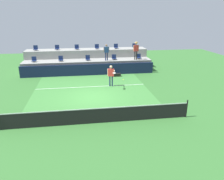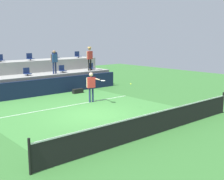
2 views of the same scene
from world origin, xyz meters
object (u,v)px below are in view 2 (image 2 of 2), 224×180
Objects in this scene: stadium_chair_upper_mid_right at (30,57)px; tennis_ball at (131,84)px; stadium_chair_lower_far_right at (91,67)px; equipment_bag at (78,91)px; spectator_with_hat at (90,56)px; stadium_chair_upper_far_right at (78,55)px; spectator_leaning_on_rail at (54,60)px; stadium_chair_lower_right at (62,69)px; stadium_chair_lower_center at (27,72)px; stadium_chair_upper_mid_left at (0,59)px; stadium_chair_upper_right at (55,56)px; tennis_player at (92,84)px.

stadium_chair_upper_mid_right is 9.63m from tennis_ball.
equipment_bag is (-2.70, -2.04, -1.31)m from stadium_chair_lower_far_right.
tennis_ball is (-2.78, -7.34, -1.00)m from spectator_with_hat.
spectator_leaning_on_rail is (-3.44, -2.18, -0.08)m from stadium_chair_upper_far_right.
equipment_bag is (-0.05, -2.04, -1.31)m from stadium_chair_lower_right.
stadium_chair_lower_center is 1.00× the size of stadium_chair_upper_mid_right.
equipment_bag is (-2.65, -3.84, -2.16)m from stadium_chair_upper_far_right.
stadium_chair_upper_mid_left and stadium_chair_upper_mid_right have the same top height.
stadium_chair_upper_right reaches higher than stadium_chair_lower_right.
spectator_leaning_on_rail reaches higher than stadium_chair_upper_far_right.
stadium_chair_upper_right reaches higher than tennis_ball.
stadium_chair_lower_center is 1.00× the size of stadium_chair_lower_right.
stadium_chair_upper_mid_left is 0.32× the size of spectator_leaning_on_rail.
stadium_chair_upper_far_right is at bearing 79.98° from spectator_with_hat.
stadium_chair_upper_mid_right is 0.68× the size of equipment_bag.
stadium_chair_lower_center is 1.00× the size of stadium_chair_upper_right.
stadium_chair_upper_mid_right and stadium_chair_upper_far_right have the same top height.
spectator_with_hat is at bearing -100.02° from stadium_chair_upper_far_right.
stadium_chair_upper_far_right is at bearing 32.40° from spectator_leaning_on_rail.
stadium_chair_upper_far_right reaches higher than equipment_bag.
stadium_chair_upper_right is (3.22, 1.80, 0.85)m from stadium_chair_lower_center.
stadium_chair_lower_far_right is 1.00× the size of stadium_chair_upper_right.
stadium_chair_upper_far_right is 10.08m from tennis_ball.
spectator_with_hat is 2.40× the size of equipment_bag.
spectator_with_hat reaches higher than stadium_chair_lower_far_right.
stadium_chair_upper_right is 2.78m from spectator_with_hat.
stadium_chair_lower_right is 7.65× the size of tennis_ball.
spectator_leaning_on_rail is 0.90× the size of spectator_with_hat.
stadium_chair_lower_center is 7.65× the size of tennis_ball.
spectator_with_hat is at bearing -29.69° from stadium_chair_upper_mid_right.
stadium_chair_lower_center is 1.00× the size of stadium_chair_upper_mid_left.
stadium_chair_upper_right is at bearing 128.13° from spectator_with_hat.
tennis_player is at bearing -108.67° from equipment_bag.
stadium_chair_lower_center is 2.72m from stadium_chair_lower_right.
tennis_ball is at bearing -71.31° from stadium_chair_upper_mid_left.
stadium_chair_lower_center reaches higher than tennis_ball.
stadium_chair_lower_center reaches higher than tennis_player.
spectator_leaning_on_rail is (2.95, -2.18, -0.08)m from stadium_chair_upper_mid_left.
stadium_chair_lower_center is at bearing 109.07° from tennis_player.
tennis_ball is 0.09× the size of equipment_bag.
tennis_player is at bearing -118.34° from stadium_chair_upper_far_right.
stadium_chair_upper_far_right is at bearing 71.60° from tennis_ball.
stadium_chair_lower_center is 5.03m from spectator_with_hat.
equipment_bag is (2.67, -2.04, -1.31)m from stadium_chair_lower_center.
stadium_chair_lower_right is 2.57m from stadium_chair_upper_mid_right.
stadium_chair_upper_far_right is (2.60, 1.80, 0.85)m from stadium_chair_lower_right.
stadium_chair_lower_far_right is 1.99m from stadium_chair_upper_far_right.
stadium_chair_upper_mid_right is at bearing 157.10° from stadium_chair_lower_far_right.
spectator_leaning_on_rail is at bearing -11.54° from stadium_chair_lower_center.
spectator_with_hat is (4.93, -0.38, 0.92)m from stadium_chair_lower_center.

